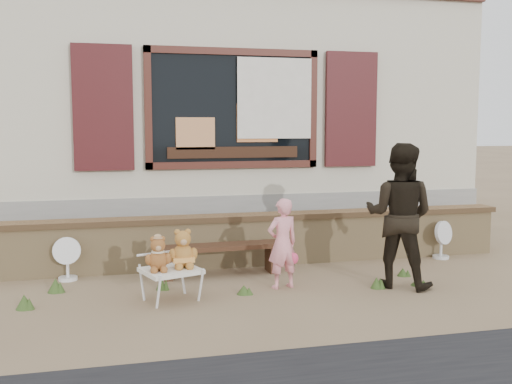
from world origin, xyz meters
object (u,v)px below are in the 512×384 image
object	(u,v)px
folding_chair	(171,272)
child	(282,243)
teddy_bear_right	(183,248)
adult	(399,215)
bench	(220,253)
teddy_bear_left	(158,253)

from	to	relation	value
folding_chair	child	bearing A→B (deg)	-9.88
teddy_bear_right	adult	xyz separation A→B (m)	(2.42, -0.09, 0.27)
bench	teddy_bear_right	distance (m)	1.08
bench	teddy_bear_right	bearing A→B (deg)	-124.48
adult	folding_chair	bearing A→B (deg)	38.55
folding_chair	teddy_bear_right	xyz separation A→B (m)	(0.13, 0.05, 0.24)
folding_chair	teddy_bear_right	bearing A→B (deg)	0.00
folding_chair	teddy_bear_right	distance (m)	0.28
teddy_bear_right	bench	bearing A→B (deg)	38.74
teddy_bear_right	child	bearing A→B (deg)	-11.08
bench	folding_chair	size ratio (longest dim) A/B	2.20
bench	teddy_bear_left	world-z (taller)	teddy_bear_left
bench	child	bearing A→B (deg)	-54.17
teddy_bear_left	child	size ratio (longest dim) A/B	0.36
teddy_bear_right	adult	distance (m)	2.44
folding_chair	bench	bearing A→B (deg)	34.41
teddy_bear_left	teddy_bear_right	bearing A→B (deg)	0.00
teddy_bear_left	teddy_bear_right	size ratio (longest dim) A/B	0.88
folding_chair	adult	bearing A→B (deg)	-19.77
child	adult	distance (m)	1.35
bench	folding_chair	distance (m)	1.16
child	adult	bearing A→B (deg)	156.22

